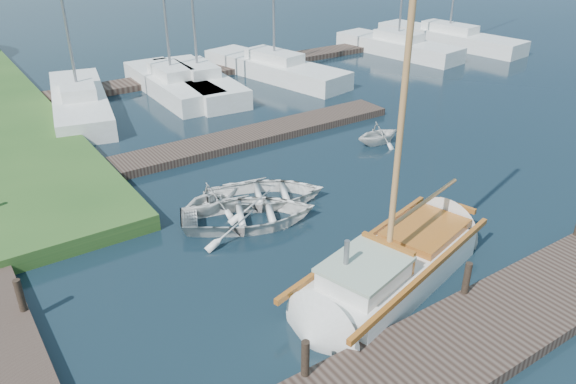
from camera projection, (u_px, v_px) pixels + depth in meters
ground at (288, 230)px, 15.93m from camera, size 160.00×160.00×0.00m
near_dock at (453, 349)px, 11.44m from camera, size 18.00×2.20×0.30m
far_dock at (236, 140)px, 21.65m from camera, size 14.00×1.60×0.30m
pontoon at (276, 61)px, 32.64m from camera, size 30.00×1.60×0.30m
mooring_post_1 at (305, 358)px, 10.42m from camera, size 0.16×0.16×0.80m
mooring_post_2 at (467, 278)px, 12.67m from camera, size 0.16×0.16×0.80m
mooring_post_4 at (20, 295)px, 12.11m from camera, size 0.16×0.16×0.80m
sailboat at (394, 268)px, 13.65m from camera, size 7.41×3.73×9.83m
tender_a at (249, 212)px, 16.04m from camera, size 4.66×4.08×0.80m
tender_b at (212, 195)px, 16.68m from camera, size 2.26×2.04×1.05m
tender_c at (266, 191)px, 17.23m from camera, size 4.38×3.87×0.75m
tender_d at (379, 132)px, 21.45m from camera, size 1.99×1.76×0.99m
marina_boat_0 at (79, 100)px, 24.65m from camera, size 3.90×8.64×11.95m
marina_boat_1 at (172, 82)px, 27.17m from camera, size 2.38×7.68×11.46m
marina_boat_2 at (198, 80)px, 27.53m from camera, size 2.87×7.93×10.44m
marina_boat_3 at (274, 67)px, 29.79m from camera, size 4.03×9.24×11.30m
marina_boat_6 at (398, 45)px, 34.40m from camera, size 3.43×8.42×10.85m
marina_boat_7 at (449, 36)px, 36.70m from camera, size 3.55×10.29×12.77m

